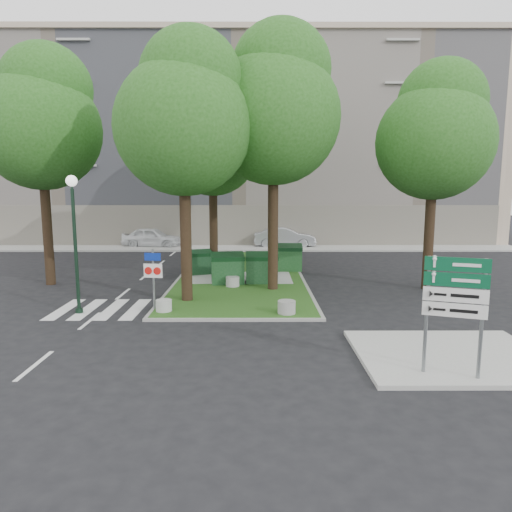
{
  "coord_description": "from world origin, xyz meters",
  "views": [
    {
      "loc": [
        1.21,
        -15.26,
        4.57
      ],
      "look_at": [
        1.25,
        1.75,
        2.0
      ],
      "focal_mm": 32.0,
      "sensor_mm": 36.0,
      "label": 1
    }
  ],
  "objects_px": {
    "bollard_right": "(287,307)",
    "tree_median_near_left": "(186,114)",
    "dumpster_a": "(199,262)",
    "street_lamp": "(74,228)",
    "tree_street_left": "(42,118)",
    "tree_median_mid": "(214,140)",
    "dumpster_d": "(288,258)",
    "tree_median_far": "(273,122)",
    "litter_bin": "(282,255)",
    "bollard_mid": "(233,282)",
    "bollard_left": "(164,305)",
    "tree_median_near_right": "(276,105)",
    "car_white": "(152,237)",
    "tree_street_right": "(436,131)",
    "car_silver": "(285,237)",
    "directional_sign": "(455,298)",
    "traffic_sign_pole": "(153,272)",
    "dumpster_b": "(228,269)",
    "dumpster_c": "(262,268)"
  },
  "relations": [
    {
      "from": "dumpster_a",
      "to": "tree_median_far",
      "type": "bearing_deg",
      "value": 25.08
    },
    {
      "from": "tree_median_mid",
      "to": "directional_sign",
      "type": "bearing_deg",
      "value": -64.01
    },
    {
      "from": "tree_median_mid",
      "to": "bollard_mid",
      "type": "bearing_deg",
      "value": -74.77
    },
    {
      "from": "directional_sign",
      "to": "car_white",
      "type": "relative_size",
      "value": 0.63
    },
    {
      "from": "dumpster_c",
      "to": "directional_sign",
      "type": "relative_size",
      "value": 0.54
    },
    {
      "from": "tree_median_far",
      "to": "bollard_mid",
      "type": "distance_m",
      "value": 10.86
    },
    {
      "from": "dumpster_a",
      "to": "street_lamp",
      "type": "relative_size",
      "value": 0.31
    },
    {
      "from": "dumpster_a",
      "to": "traffic_sign_pole",
      "type": "xyz_separation_m",
      "value": [
        -0.85,
        -6.88,
        0.79
      ]
    },
    {
      "from": "bollard_left",
      "to": "directional_sign",
      "type": "distance_m",
      "value": 9.97
    },
    {
      "from": "bollard_right",
      "to": "tree_median_near_left",
      "type": "bearing_deg",
      "value": 151.22
    },
    {
      "from": "tree_median_mid",
      "to": "traffic_sign_pole",
      "type": "distance_m",
      "value": 9.74
    },
    {
      "from": "bollard_left",
      "to": "bollard_right",
      "type": "bearing_deg",
      "value": -4.16
    },
    {
      "from": "dumpster_b",
      "to": "litter_bin",
      "type": "height_order",
      "value": "dumpster_b"
    },
    {
      "from": "bollard_mid",
      "to": "litter_bin",
      "type": "xyz_separation_m",
      "value": [
        2.66,
        7.01,
        0.17
      ]
    },
    {
      "from": "bollard_mid",
      "to": "bollard_left",
      "type": "bearing_deg",
      "value": -118.77
    },
    {
      "from": "dumpster_a",
      "to": "bollard_left",
      "type": "bearing_deg",
      "value": -113.74
    },
    {
      "from": "tree_median_mid",
      "to": "bollard_right",
      "type": "bearing_deg",
      "value": -69.21
    },
    {
      "from": "traffic_sign_pole",
      "to": "tree_street_right",
      "type": "bearing_deg",
      "value": 27.61
    },
    {
      "from": "bollard_right",
      "to": "traffic_sign_pole",
      "type": "distance_m",
      "value": 5.03
    },
    {
      "from": "tree_median_near_left",
      "to": "traffic_sign_pole",
      "type": "bearing_deg",
      "value": -128.28
    },
    {
      "from": "tree_median_mid",
      "to": "dumpster_d",
      "type": "xyz_separation_m",
      "value": [
        3.91,
        0.02,
        -6.18
      ]
    },
    {
      "from": "tree_street_right",
      "to": "car_silver",
      "type": "height_order",
      "value": "tree_street_right"
    },
    {
      "from": "bollard_left",
      "to": "car_silver",
      "type": "height_order",
      "value": "car_silver"
    },
    {
      "from": "dumpster_b",
      "to": "tree_median_mid",
      "type": "bearing_deg",
      "value": 96.83
    },
    {
      "from": "bollard_right",
      "to": "car_white",
      "type": "relative_size",
      "value": 0.14
    },
    {
      "from": "tree_median_mid",
      "to": "dumpster_a",
      "type": "relative_size",
      "value": 6.37
    },
    {
      "from": "dumpster_a",
      "to": "car_white",
      "type": "distance_m",
      "value": 12.5
    },
    {
      "from": "tree_median_far",
      "to": "bollard_mid",
      "type": "bearing_deg",
      "value": -106.53
    },
    {
      "from": "tree_median_near_left",
      "to": "street_lamp",
      "type": "distance_m",
      "value": 5.88
    },
    {
      "from": "tree_median_near_left",
      "to": "traffic_sign_pole",
      "type": "xyz_separation_m",
      "value": [
        -1.1,
        -1.4,
        -5.81
      ]
    },
    {
      "from": "dumpster_d",
      "to": "car_silver",
      "type": "bearing_deg",
      "value": 90.41
    },
    {
      "from": "bollard_right",
      "to": "street_lamp",
      "type": "height_order",
      "value": "street_lamp"
    },
    {
      "from": "dumpster_d",
      "to": "bollard_right",
      "type": "relative_size",
      "value": 2.49
    },
    {
      "from": "tree_median_far",
      "to": "bollard_right",
      "type": "bearing_deg",
      "value": -89.76
    },
    {
      "from": "dumpster_d",
      "to": "tree_median_near_right",
      "type": "bearing_deg",
      "value": -98.24
    },
    {
      "from": "dumpster_d",
      "to": "bollard_left",
      "type": "xyz_separation_m",
      "value": [
        -5.1,
        -8.26,
        -0.48
      ]
    },
    {
      "from": "dumpster_d",
      "to": "tree_median_far",
      "type": "bearing_deg",
      "value": 106.59
    },
    {
      "from": "car_white",
      "to": "bollard_right",
      "type": "bearing_deg",
      "value": -147.26
    },
    {
      "from": "tree_median_near_right",
      "to": "bollard_right",
      "type": "relative_size",
      "value": 17.97
    },
    {
      "from": "tree_median_near_right",
      "to": "car_white",
      "type": "bearing_deg",
      "value": 120.38
    },
    {
      "from": "tree_median_near_left",
      "to": "tree_street_left",
      "type": "relative_size",
      "value": 0.96
    },
    {
      "from": "tree_median_far",
      "to": "litter_bin",
      "type": "relative_size",
      "value": 15.23
    },
    {
      "from": "dumpster_d",
      "to": "car_silver",
      "type": "distance_m",
      "value": 10.43
    },
    {
      "from": "dumpster_d",
      "to": "traffic_sign_pole",
      "type": "height_order",
      "value": "traffic_sign_pole"
    },
    {
      "from": "dumpster_d",
      "to": "car_white",
      "type": "relative_size",
      "value": 0.35
    },
    {
      "from": "tree_median_near_right",
      "to": "car_silver",
      "type": "height_order",
      "value": "tree_median_near_right"
    },
    {
      "from": "dumpster_c",
      "to": "tree_median_near_right",
      "type": "bearing_deg",
      "value": -68.37
    },
    {
      "from": "bollard_mid",
      "to": "directional_sign",
      "type": "height_order",
      "value": "directional_sign"
    },
    {
      "from": "bollard_left",
      "to": "car_white",
      "type": "xyz_separation_m",
      "value": [
        -4.57,
        18.68,
        0.45
      ]
    },
    {
      "from": "tree_street_right",
      "to": "dumpster_d",
      "type": "height_order",
      "value": "tree_street_right"
    }
  ]
}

